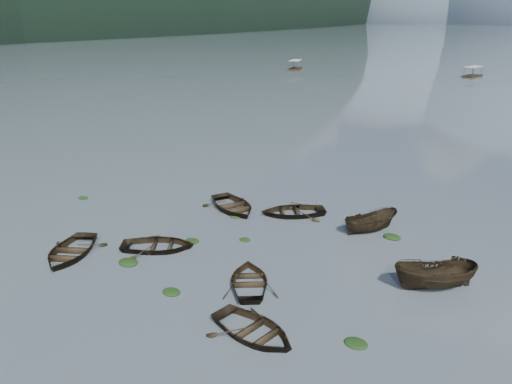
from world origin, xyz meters
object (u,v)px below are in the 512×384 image
Objects in this scene: rowboat_3 at (250,285)px; pontoon_left at (295,70)px; rowboat_0 at (70,255)px; pontoon_centre at (472,77)px.

pontoon_left is at bearing -98.13° from rowboat_3.
pontoon_left reaches higher than rowboat_0.
rowboat_0 is 0.81× the size of pontoon_left.
pontoon_centre is at bearing -120.87° from rowboat_3.
pontoon_centre reaches higher than rowboat_0.
rowboat_0 is at bearing -78.79° from pontoon_centre.
pontoon_centre is (-0.57, 109.15, 0.00)m from rowboat_0.
rowboat_3 is 106.38m from pontoon_centre.
rowboat_0 is at bearing -20.07° from rowboat_3.
rowboat_0 is 1.15× the size of rowboat_3.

